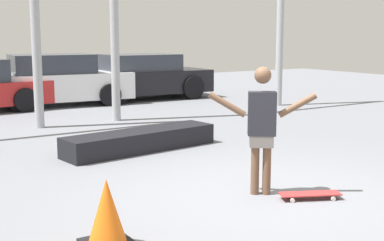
{
  "coord_description": "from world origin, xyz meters",
  "views": [
    {
      "loc": [
        -4.23,
        -4.97,
        2.03
      ],
      "look_at": [
        0.01,
        1.73,
        0.73
      ],
      "focal_mm": 50.0,
      "sensor_mm": 36.0,
      "label": 1
    }
  ],
  "objects": [
    {
      "name": "traffic_cone",
      "position": [
        -2.29,
        -0.37,
        0.32
      ],
      "size": [
        0.46,
        0.46,
        0.65
      ],
      "color": "black",
      "rests_on": "ground_plane"
    },
    {
      "name": "skateboarder",
      "position": [
        0.02,
        0.12,
        0.92
      ],
      "size": [
        1.14,
        0.86,
        1.62
      ],
      "rotation": [
        0.0,
        0.0,
        -0.63
      ],
      "color": "brown",
      "rests_on": "ground_plane"
    },
    {
      "name": "parked_car_white",
      "position": [
        0.61,
        9.85,
        0.69
      ],
      "size": [
        4.15,
        2.11,
        1.45
      ],
      "rotation": [
        0.0,
        0.0,
        -0.09
      ],
      "color": "white",
      "rests_on": "ground_plane"
    },
    {
      "name": "skateboard",
      "position": [
        0.41,
        -0.38,
        0.06
      ],
      "size": [
        0.78,
        0.51,
        0.08
      ],
      "rotation": [
        0.0,
        0.0,
        -0.43
      ],
      "color": "red",
      "rests_on": "ground_plane"
    },
    {
      "name": "parked_car_black",
      "position": [
        3.38,
        9.9,
        0.68
      ],
      "size": [
        4.09,
        2.01,
        1.39
      ],
      "rotation": [
        0.0,
        0.0,
        -0.03
      ],
      "color": "black",
      "rests_on": "ground_plane"
    },
    {
      "name": "grind_box",
      "position": [
        -0.09,
        3.24,
        0.18
      ],
      "size": [
        2.9,
        1.02,
        0.35
      ],
      "primitive_type": "cube",
      "rotation": [
        0.0,
        0.0,
        0.13
      ],
      "color": "black",
      "rests_on": "ground_plane"
    },
    {
      "name": "ground_plane",
      "position": [
        0.0,
        0.0,
        0.0
      ],
      "size": [
        36.0,
        36.0,
        0.0
      ],
      "primitive_type": "plane",
      "color": "slate"
    }
  ]
}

